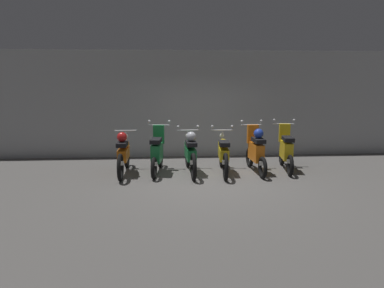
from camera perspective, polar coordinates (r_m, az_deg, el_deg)
name	(u,v)px	position (r m, az deg, el deg)	size (l,w,h in m)	color
ground_plane	(210,181)	(8.34, 2.92, -5.92)	(80.00, 80.00, 0.00)	#565451
back_wall	(199,104)	(10.91, 1.18, 6.41)	(16.00, 0.30, 3.18)	#9EA0A3
motorbike_slot_0	(124,153)	(8.98, -10.90, -1.47)	(0.56, 1.95, 1.08)	black
motorbike_slot_1	(157,152)	(8.99, -5.56, -1.31)	(0.59, 1.68, 1.29)	black
motorbike_slot_2	(190,153)	(8.89, -0.27, -1.38)	(0.59, 1.95, 1.15)	black
motorbike_slot_3	(223,154)	(8.97, 5.05, -1.56)	(0.59, 1.95, 1.15)	black
motorbike_slot_4	(256,150)	(9.12, 10.18, -0.99)	(0.59, 1.68, 1.29)	black
motorbike_slot_5	(286,150)	(9.53, 14.80, -0.94)	(0.58, 1.68, 1.29)	black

